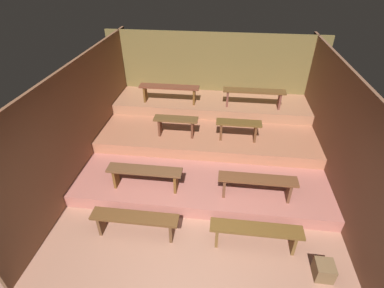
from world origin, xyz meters
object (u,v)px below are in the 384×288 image
Objects in this scene: bench_lower_left at (145,173)px; bench_middle_right at (239,127)px; bench_floor_right at (256,232)px; bench_middle_left at (176,123)px; bench_upper_right at (254,94)px; bench_lower_right at (257,182)px; wooden_crate_floor at (324,270)px; bench_upper_left at (169,90)px; bench_floor_left at (135,220)px.

bench_middle_right reaches higher than bench_lower_left.
bench_floor_right is at bearing -24.11° from bench_lower_left.
bench_middle_left is 0.65× the size of bench_upper_right.
bench_lower_right reaches higher than wooden_crate_floor.
bench_lower_left is at bearing -89.45° from bench_upper_left.
bench_lower_right is at bearing -41.65° from bench_middle_left.
bench_upper_left is 5.14m from wooden_crate_floor.
bench_middle_right is at bearing 41.65° from bench_lower_left.
bench_floor_left is 3.00m from wooden_crate_floor.
bench_floor_right is 2.51m from bench_middle_right.
bench_lower_left is at bearing -138.35° from bench_middle_right.
bench_floor_left is at bearing 180.00° from bench_floor_right.
bench_upper_right is (2.05, 3.62, 0.77)m from bench_floor_left.
bench_middle_left reaches higher than bench_lower_left.
wooden_crate_floor is at bearing -52.94° from bench_upper_left.
bench_floor_left and bench_floor_right have the same top height.
bench_middle_left is 3.60× the size of wooden_crate_floor.
bench_lower_right is at bearing -52.33° from bench_upper_left.
wooden_crate_floor is (0.94, -1.31, -0.47)m from bench_lower_right.
bench_lower_right is (2.02, 0.90, 0.25)m from bench_floor_left.
bench_floor_left is at bearing -86.95° from bench_lower_left.
bench_upper_right is at bearing 102.86° from wooden_crate_floor.
bench_lower_left is at bearing -127.67° from bench_upper_right.
wooden_crate_floor is at bearing -46.82° from bench_middle_left.
bench_upper_left reaches higher than bench_middle_left.
bench_middle_left is 2.13m from bench_upper_right.
bench_upper_right is (2.09, 2.71, 0.52)m from bench_lower_left.
bench_floor_left is 3.01m from bench_middle_right.
bench_middle_left is 3.97m from wooden_crate_floor.
bench_floor_left is 1.04× the size of bench_lower_left.
bench_middle_left reaches higher than wooden_crate_floor.
bench_upper_left is (-0.03, 2.71, 0.52)m from bench_lower_left.
bench_middle_right is 3.20m from wooden_crate_floor.
bench_upper_left is at bearing 127.67° from bench_lower_right.
bench_middle_left and bench_middle_right have the same top height.
wooden_crate_floor is at bearing -65.79° from bench_middle_right.
bench_floor_left is 4.23m from bench_upper_right.
bench_upper_right reaches higher than bench_lower_left.
bench_upper_left reaches higher than bench_lower_right.
bench_floor_left is 1.48× the size of bench_middle_right.
bench_lower_left is 1.42× the size of bench_middle_left.
bench_floor_left is at bearing -155.89° from bench_lower_right.
bench_lower_right is 1.42× the size of bench_middle_right.
bench_middle_right is 0.65× the size of bench_upper_left.
wooden_crate_floor is (0.99, -0.41, -0.21)m from bench_floor_right.
bench_lower_left is 2.07m from bench_lower_right.
bench_middle_right is (1.68, 2.44, 0.49)m from bench_floor_left.
bench_floor_right is 3.70m from bench_upper_right.
bench_middle_right reaches higher than bench_lower_right.
wooden_crate_floor is at bearing -23.52° from bench_lower_left.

